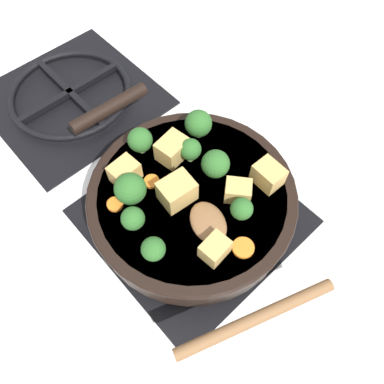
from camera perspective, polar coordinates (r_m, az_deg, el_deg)
ground_plane at (r=0.63m, az=0.00°, el=-3.81°), size 2.40×2.40×0.00m
front_burner_grate at (r=0.62m, az=0.00°, el=-3.32°), size 0.31×0.31×0.03m
rear_burner_grate at (r=0.81m, az=-17.93°, el=13.82°), size 0.31×0.31×0.03m
skillet_pan at (r=0.58m, az=-0.12°, el=-1.12°), size 0.32×0.40×0.06m
wooden_spoon at (r=0.50m, az=6.21°, el=-11.97°), size 0.21×0.22×0.02m
tofu_cube_center_large at (r=0.50m, az=3.52°, el=-8.66°), size 0.04×0.03×0.03m
tofu_cube_near_handle at (r=0.53m, az=-2.32°, el=0.12°), size 0.05×0.04×0.04m
tofu_cube_east_chunk at (r=0.58m, az=-3.01°, el=6.52°), size 0.05×0.04×0.04m
tofu_cube_west_chunk at (r=0.56m, az=-10.21°, el=2.96°), size 0.04×0.04×0.03m
tofu_cube_back_piece at (r=0.56m, az=11.54°, el=2.56°), size 0.04×0.04×0.03m
tofu_cube_front_piece at (r=0.54m, az=7.02°, el=0.15°), size 0.05×0.05×0.03m
broccoli_floret_near_spoon at (r=0.53m, az=-9.39°, el=0.47°), size 0.05×0.05×0.05m
broccoli_floret_center_top at (r=0.57m, az=-0.25°, el=6.47°), size 0.03×0.03×0.04m
broccoli_floret_east_rim at (r=0.49m, az=-5.91°, el=-8.66°), size 0.03×0.03×0.04m
broccoli_floret_west_rim at (r=0.52m, az=7.57°, el=-2.60°), size 0.03×0.03×0.04m
broccoli_floret_north_edge at (r=0.51m, az=-9.00°, el=-4.05°), size 0.03×0.03×0.04m
broccoli_floret_south_cluster at (r=0.58m, az=-7.92°, el=7.83°), size 0.04×0.04×0.05m
broccoli_floret_mid_floret at (r=0.55m, az=3.28°, el=4.55°), size 0.04×0.04×0.05m
broccoli_floret_small_inner at (r=0.60m, az=0.98°, el=10.38°), size 0.04×0.04×0.05m
carrot_slice_orange_thin at (r=0.57m, az=-6.17°, el=1.61°), size 0.02×0.02×0.01m
carrot_slice_near_center at (r=0.55m, az=-11.62°, el=-1.84°), size 0.02×0.02×0.01m
carrot_slice_edge_slice at (r=0.52m, az=7.80°, el=-8.41°), size 0.03×0.03×0.01m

